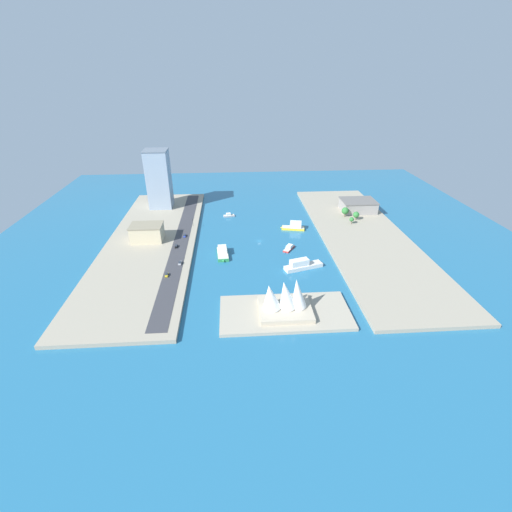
{
  "coord_description": "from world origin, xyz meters",
  "views": [
    {
      "loc": [
        21.07,
        263.43,
        125.17
      ],
      "look_at": [
        5.01,
        32.99,
        3.53
      ],
      "focal_mm": 25.04,
      "sensor_mm": 36.0,
      "label": 1
    }
  ],
  "objects_px": {
    "ferry_white_commuter": "(302,265)",
    "ferry_yellow_fast": "(294,226)",
    "ferry_green_doubledeck": "(223,253)",
    "suv_black": "(176,246)",
    "sedan_silver": "(180,263)",
    "carpark_squat_concrete": "(358,206)",
    "taxi_yellow_cab": "(167,275)",
    "office_block_beige": "(147,232)",
    "yacht_sleek_gray": "(229,215)",
    "opera_landmark": "(284,299)",
    "traffic_light_waterfront": "(193,221)",
    "tugboat_red": "(289,248)",
    "tower_tall_glass": "(159,179)",
    "hatchback_blue": "(185,236)"
  },
  "relations": [
    {
      "from": "yacht_sleek_gray",
      "to": "hatchback_blue",
      "type": "height_order",
      "value": "hatchback_blue"
    },
    {
      "from": "ferry_white_commuter",
      "to": "ferry_yellow_fast",
      "type": "height_order",
      "value": "ferry_white_commuter"
    },
    {
      "from": "ferry_white_commuter",
      "to": "tugboat_red",
      "type": "height_order",
      "value": "ferry_white_commuter"
    },
    {
      "from": "carpark_squat_concrete",
      "to": "suv_black",
      "type": "distance_m",
      "value": 179.18
    },
    {
      "from": "sedan_silver",
      "to": "traffic_light_waterfront",
      "type": "xyz_separation_m",
      "value": [
        -3.29,
        -69.25,
        3.35
      ]
    },
    {
      "from": "ferry_yellow_fast",
      "to": "carpark_squat_concrete",
      "type": "height_order",
      "value": "carpark_squat_concrete"
    },
    {
      "from": "ferry_white_commuter",
      "to": "tugboat_red",
      "type": "relative_size",
      "value": 2.22
    },
    {
      "from": "ferry_green_doubledeck",
      "to": "suv_black",
      "type": "height_order",
      "value": "ferry_green_doubledeck"
    },
    {
      "from": "tower_tall_glass",
      "to": "carpark_squat_concrete",
      "type": "xyz_separation_m",
      "value": [
        -191.35,
        25.87,
        -22.46
      ]
    },
    {
      "from": "tugboat_red",
      "to": "taxi_yellow_cab",
      "type": "distance_m",
      "value": 96.42
    },
    {
      "from": "ferry_green_doubledeck",
      "to": "office_block_beige",
      "type": "bearing_deg",
      "value": -23.24
    },
    {
      "from": "ferry_white_commuter",
      "to": "ferry_yellow_fast",
      "type": "distance_m",
      "value": 69.29
    },
    {
      "from": "ferry_green_doubledeck",
      "to": "office_block_beige",
      "type": "distance_m",
      "value": 65.93
    },
    {
      "from": "yacht_sleek_gray",
      "to": "office_block_beige",
      "type": "relative_size",
      "value": 0.46
    },
    {
      "from": "hatchback_blue",
      "to": "tugboat_red",
      "type": "bearing_deg",
      "value": 163.83
    },
    {
      "from": "ferry_green_doubledeck",
      "to": "carpark_squat_concrete",
      "type": "distance_m",
      "value": 152.22
    },
    {
      "from": "ferry_green_doubledeck",
      "to": "sedan_silver",
      "type": "relative_size",
      "value": 4.55
    },
    {
      "from": "yacht_sleek_gray",
      "to": "traffic_light_waterfront",
      "type": "relative_size",
      "value": 1.8
    },
    {
      "from": "ferry_green_doubledeck",
      "to": "suv_black",
      "type": "bearing_deg",
      "value": -17.06
    },
    {
      "from": "ferry_green_doubledeck",
      "to": "opera_landmark",
      "type": "height_order",
      "value": "opera_landmark"
    },
    {
      "from": "ferry_yellow_fast",
      "to": "tower_tall_glass",
      "type": "height_order",
      "value": "tower_tall_glass"
    },
    {
      "from": "suv_black",
      "to": "sedan_silver",
      "type": "xyz_separation_m",
      "value": [
        -5.99,
        27.43,
        0.1
      ]
    },
    {
      "from": "suv_black",
      "to": "hatchback_blue",
      "type": "bearing_deg",
      "value": -102.48
    },
    {
      "from": "office_block_beige",
      "to": "carpark_squat_concrete",
      "type": "height_order",
      "value": "office_block_beige"
    },
    {
      "from": "office_block_beige",
      "to": "sedan_silver",
      "type": "height_order",
      "value": "office_block_beige"
    },
    {
      "from": "carpark_squat_concrete",
      "to": "traffic_light_waterfront",
      "type": "distance_m",
      "value": 158.5
    },
    {
      "from": "ferry_yellow_fast",
      "to": "ferry_green_doubledeck",
      "type": "height_order",
      "value": "ferry_yellow_fast"
    },
    {
      "from": "ferry_yellow_fast",
      "to": "hatchback_blue",
      "type": "relative_size",
      "value": 4.17
    },
    {
      "from": "ferry_white_commuter",
      "to": "yacht_sleek_gray",
      "type": "distance_m",
      "value": 115.57
    },
    {
      "from": "ferry_green_doubledeck",
      "to": "tower_tall_glass",
      "type": "bearing_deg",
      "value": -59.66
    },
    {
      "from": "taxi_yellow_cab",
      "to": "traffic_light_waterfront",
      "type": "distance_m",
      "value": 85.8
    },
    {
      "from": "taxi_yellow_cab",
      "to": "ferry_white_commuter",
      "type": "bearing_deg",
      "value": -175.05
    },
    {
      "from": "yacht_sleek_gray",
      "to": "hatchback_blue",
      "type": "distance_m",
      "value": 61.03
    },
    {
      "from": "ferry_green_doubledeck",
      "to": "opera_landmark",
      "type": "bearing_deg",
      "value": 115.34
    },
    {
      "from": "ferry_green_doubledeck",
      "to": "sedan_silver",
      "type": "bearing_deg",
      "value": 28.86
    },
    {
      "from": "traffic_light_waterfront",
      "to": "ferry_green_doubledeck",
      "type": "bearing_deg",
      "value": 116.68
    },
    {
      "from": "opera_landmark",
      "to": "hatchback_blue",
      "type": "bearing_deg",
      "value": -57.62
    },
    {
      "from": "ferry_green_doubledeck",
      "to": "suv_black",
      "type": "xyz_separation_m",
      "value": [
        35.82,
        -10.99,
        1.27
      ]
    },
    {
      "from": "tower_tall_glass",
      "to": "ferry_green_doubledeck",
      "type": "bearing_deg",
      "value": 120.34
    },
    {
      "from": "office_block_beige",
      "to": "traffic_light_waterfront",
      "type": "distance_m",
      "value": 43.2
    },
    {
      "from": "ferry_green_doubledeck",
      "to": "sedan_silver",
      "type": "xyz_separation_m",
      "value": [
        29.83,
        16.44,
        1.37
      ]
    },
    {
      "from": "ferry_white_commuter",
      "to": "ferry_green_doubledeck",
      "type": "distance_m",
      "value": 61.23
    },
    {
      "from": "ferry_yellow_fast",
      "to": "yacht_sleek_gray",
      "type": "xyz_separation_m",
      "value": [
        57.05,
        -34.55,
        -1.68
      ]
    },
    {
      "from": "ferry_yellow_fast",
      "to": "hatchback_blue",
      "type": "xyz_separation_m",
      "value": [
        93.55,
        14.32,
        0.53
      ]
    },
    {
      "from": "yacht_sleek_gray",
      "to": "tugboat_red",
      "type": "relative_size",
      "value": 0.87
    },
    {
      "from": "ferry_green_doubledeck",
      "to": "hatchback_blue",
      "type": "distance_m",
      "value": 43.85
    },
    {
      "from": "yacht_sleek_gray",
      "to": "traffic_light_waterfront",
      "type": "bearing_deg",
      "value": 40.06
    },
    {
      "from": "yacht_sleek_gray",
      "to": "tugboat_red",
      "type": "height_order",
      "value": "yacht_sleek_gray"
    },
    {
      "from": "opera_landmark",
      "to": "ferry_green_doubledeck",
      "type": "bearing_deg",
      "value": -64.66
    },
    {
      "from": "taxi_yellow_cab",
      "to": "office_block_beige",
      "type": "bearing_deg",
      "value": -67.98
    }
  ]
}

